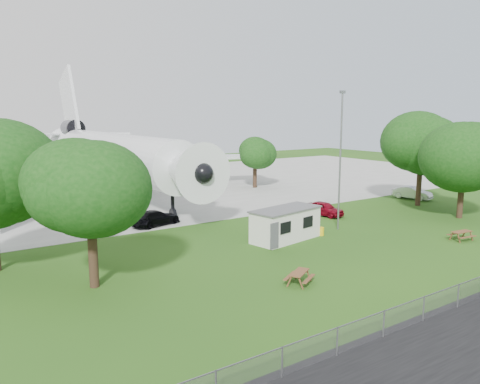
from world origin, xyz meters
TOP-DOWN VIEW (x-y plane):
  - ground at (0.00, 0.00)m, footprint 160.00×160.00m
  - concrete_apron at (0.00, 38.00)m, footprint 120.00×46.00m
  - airliner at (-2.00, 35.86)m, footprint 46.36×47.73m
  - site_cabin at (2.08, 6.10)m, footprint 6.94×3.75m
  - picnic_west at (-3.66, -2.15)m, footprint 2.31×2.20m
  - picnic_east at (13.83, -2.06)m, footprint 1.97×1.71m
  - fence at (0.00, -9.50)m, footprint 58.00×0.04m
  - lamp_mast at (8.20, 6.20)m, footprint 0.16×0.16m
  - tree_west_small at (-14.07, 4.34)m, footprint 6.73×6.73m
  - tree_east_front at (21.55, 2.76)m, footprint 8.14×8.14m
  - tree_east_back at (23.73, 9.02)m, footprint 8.05×8.05m
  - tree_far_apron at (16.03, 29.64)m, footprint 5.19×5.19m
  - car_ne_hatch at (11.18, 11.03)m, footprint 2.33×4.38m
  - car_ne_sedan at (26.54, 11.81)m, footprint 2.58×4.81m
  - car_apron_van at (-4.71, 16.59)m, footprint 5.27×3.17m

SIDE VIEW (x-z plane):
  - ground at x=0.00m, z-range 0.00..0.00m
  - picnic_west at x=-3.66m, z-range -0.38..0.38m
  - picnic_east at x=13.83m, z-range -0.38..0.38m
  - fence at x=0.00m, z-range -0.65..0.65m
  - concrete_apron at x=0.00m, z-range 0.00..0.03m
  - car_ne_hatch at x=11.18m, z-range 0.00..1.42m
  - car_apron_van at x=-4.71m, z-range 0.00..1.43m
  - car_ne_sedan at x=26.54m, z-range 0.00..1.50m
  - site_cabin at x=2.08m, z-range 0.00..2.62m
  - tree_far_apron at x=16.03m, z-range 1.16..8.71m
  - airliner at x=-2.00m, z-range -3.57..14.11m
  - tree_east_front at x=21.55m, z-range 0.90..10.85m
  - lamp_mast at x=8.20m, z-range 0.00..12.00m
  - tree_west_small at x=-14.07m, z-range 1.37..10.87m
  - tree_east_back at x=23.73m, z-range 1.45..12.41m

